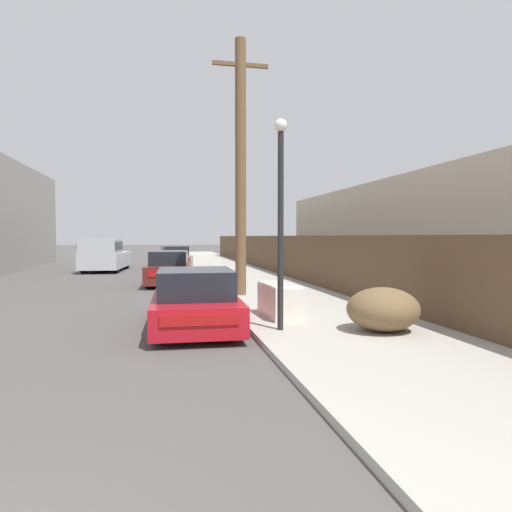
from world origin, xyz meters
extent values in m
cube|color=#ADA89E|center=(5.30, 23.50, 0.06)|extent=(4.20, 63.00, 0.12)
cube|color=silver|center=(4.15, 8.05, 0.49)|extent=(0.74, 1.62, 0.74)
cube|color=white|center=(4.15, 8.05, 0.88)|extent=(0.71, 1.55, 0.03)
cube|color=#333335|center=(4.31, 8.55, 0.91)|extent=(0.04, 0.20, 0.02)
cube|color=gray|center=(4.13, 8.31, 0.90)|extent=(0.68, 0.10, 0.01)
cube|color=gray|center=(4.16, 7.82, 0.90)|extent=(0.68, 0.10, 0.01)
cube|color=red|center=(2.15, 7.85, 0.43)|extent=(1.92, 4.26, 0.58)
cube|color=black|center=(2.14, 7.47, 1.01)|extent=(1.61, 2.06, 0.58)
cube|color=#B21414|center=(2.09, 5.73, 0.53)|extent=(1.41, 0.07, 0.20)
cylinder|color=black|center=(1.40, 9.17, 0.30)|extent=(0.22, 0.61, 0.61)
cylinder|color=black|center=(2.97, 9.13, 0.30)|extent=(0.22, 0.61, 0.61)
cylinder|color=black|center=(1.33, 6.57, 0.30)|extent=(0.22, 0.61, 0.61)
cylinder|color=black|center=(2.89, 6.52, 0.30)|extent=(0.22, 0.61, 0.61)
cube|color=#5B1E19|center=(1.73, 17.16, 0.50)|extent=(2.05, 4.53, 0.70)
cube|color=black|center=(1.72, 16.98, 1.13)|extent=(1.66, 2.58, 0.55)
cube|color=#B21414|center=(1.56, 14.95, 0.62)|extent=(1.33, 0.14, 0.25)
cylinder|color=black|center=(1.11, 18.58, 0.33)|extent=(0.25, 0.68, 0.66)
cylinder|color=black|center=(2.57, 18.46, 0.33)|extent=(0.25, 0.68, 0.66)
cylinder|color=black|center=(0.89, 15.86, 0.33)|extent=(0.25, 0.68, 0.66)
cylinder|color=black|center=(2.36, 15.74, 0.33)|extent=(0.25, 0.68, 0.66)
cube|color=gray|center=(2.18, 27.46, 0.50)|extent=(2.12, 4.69, 0.70)
cube|color=black|center=(2.20, 27.28, 1.12)|extent=(1.71, 2.67, 0.55)
cube|color=#B21414|center=(2.36, 25.17, 0.62)|extent=(1.38, 0.14, 0.24)
cylinder|color=black|center=(1.31, 28.81, 0.33)|extent=(0.25, 0.67, 0.65)
cylinder|color=black|center=(2.83, 28.93, 0.33)|extent=(0.25, 0.67, 0.65)
cylinder|color=black|center=(1.53, 25.99, 0.33)|extent=(0.25, 0.67, 0.65)
cylinder|color=black|center=(3.05, 26.11, 0.33)|extent=(0.25, 0.67, 0.65)
cube|color=silver|center=(-1.79, 25.57, 0.63)|extent=(2.48, 5.59, 0.86)
cube|color=silver|center=(-1.90, 24.08, 1.48)|extent=(2.12, 2.59, 0.82)
cube|color=black|center=(-1.90, 24.08, 1.50)|extent=(2.16, 2.55, 0.45)
cylinder|color=black|center=(-1.04, 23.82, 0.40)|extent=(0.32, 0.83, 0.81)
cylinder|color=black|center=(-2.79, 23.95, 0.40)|extent=(0.32, 0.83, 0.81)
cylinder|color=black|center=(-0.79, 27.19, 0.40)|extent=(0.32, 0.83, 0.81)
cylinder|color=black|center=(-2.53, 27.32, 0.40)|extent=(0.32, 0.83, 0.81)
cylinder|color=brown|center=(3.94, 12.26, 4.21)|extent=(0.35, 0.35, 8.18)
cube|color=brown|center=(3.94, 12.26, 7.48)|extent=(1.80, 0.12, 0.12)
cylinder|color=#232326|center=(3.78, 6.57, 2.10)|extent=(0.12, 0.12, 3.97)
sphere|color=white|center=(3.78, 6.57, 4.22)|extent=(0.26, 0.26, 0.26)
ellipsoid|color=brown|center=(5.76, 6.05, 0.56)|extent=(1.45, 1.38, 0.88)
cube|color=brown|center=(7.25, 22.27, 1.08)|extent=(0.08, 43.86, 1.92)
cube|color=beige|center=(12.30, 15.17, 2.05)|extent=(6.00, 17.58, 4.10)
camera|label=1|loc=(1.46, -2.30, 2.01)|focal=32.00mm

